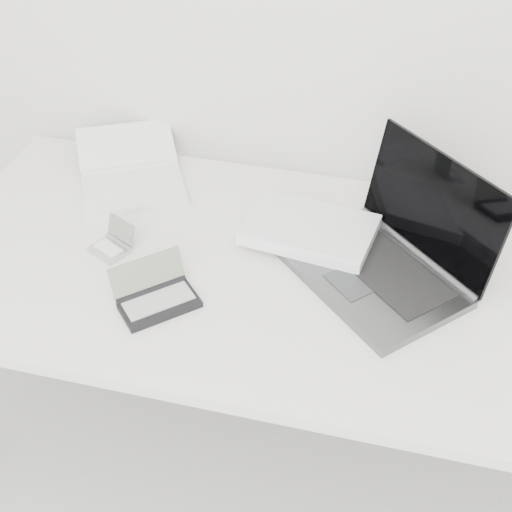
% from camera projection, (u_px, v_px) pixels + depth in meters
% --- Properties ---
extents(desk, '(1.60, 0.80, 0.73)m').
position_uv_depth(desk, '(273.00, 282.00, 1.66)').
color(desk, white).
rests_on(desk, ground).
extents(laptop_large, '(0.59, 0.50, 0.26)m').
position_uv_depth(laptop_large, '(360.00, 246.00, 1.62)').
color(laptop_large, '#575A5C').
rests_on(laptop_large, desk).
extents(netbook_open_white, '(0.38, 0.42, 0.07)m').
position_uv_depth(netbook_open_white, '(131.00, 177.00, 1.87)').
color(netbook_open_white, white).
rests_on(netbook_open_white, desk).
extents(pda_silver, '(0.11, 0.11, 0.07)m').
position_uv_depth(pda_silver, '(113.00, 245.00, 1.66)').
color(pda_silver, silver).
rests_on(pda_silver, desk).
extents(palmtop_charcoal, '(0.20, 0.20, 0.09)m').
position_uv_depth(palmtop_charcoal, '(156.00, 297.00, 1.52)').
color(palmtop_charcoal, black).
rests_on(palmtop_charcoal, desk).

